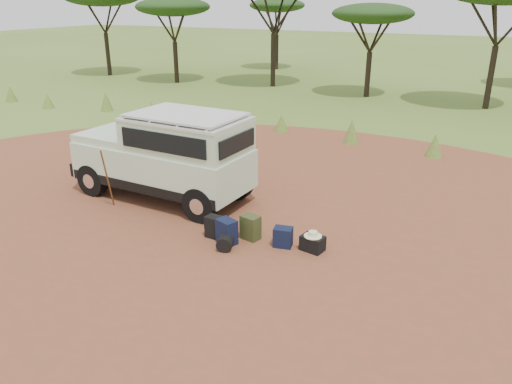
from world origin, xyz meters
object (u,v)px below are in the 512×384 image
at_px(walking_staff, 108,179).
at_px(duffel_navy, 283,237).
at_px(safari_vehicle, 167,157).
at_px(backpack_olive, 251,227).
at_px(hard_case, 313,243).
at_px(backpack_black, 214,227).
at_px(backpack_navy, 227,232).

height_order(walking_staff, duffel_navy, walking_staff).
bearing_deg(safari_vehicle, walking_staff, -122.45).
distance_m(backpack_olive, hard_case, 1.44).
relative_size(backpack_black, backpack_olive, 0.91).
relative_size(safari_vehicle, walking_staff, 2.98).
relative_size(safari_vehicle, duffel_navy, 11.34).
height_order(backpack_navy, backpack_olive, backpack_navy).
bearing_deg(backpack_black, backpack_olive, 24.44).
relative_size(backpack_black, backpack_navy, 0.90).
relative_size(walking_staff, duffel_navy, 3.80).
distance_m(backpack_black, backpack_olive, 0.81).
xyz_separation_m(safari_vehicle, hard_case, (4.50, -1.07, -0.98)).
bearing_deg(duffel_navy, walking_staff, 170.30).
xyz_separation_m(backpack_olive, duffel_navy, (0.79, -0.00, -0.06)).
bearing_deg(duffel_navy, backpack_black, 179.59).
height_order(backpack_olive, duffel_navy, backpack_olive).
bearing_deg(walking_staff, backpack_navy, -27.39).
bearing_deg(walking_staff, backpack_black, -25.57).
bearing_deg(backpack_navy, safari_vehicle, 170.27).
distance_m(walking_staff, hard_case, 5.44).
xyz_separation_m(walking_staff, backpack_black, (3.21, -0.18, -0.56)).
bearing_deg(backpack_navy, duffel_navy, 41.39).
distance_m(backpack_black, duffel_navy, 1.58).
relative_size(backpack_black, duffel_navy, 1.15).
bearing_deg(duffel_navy, backpack_olive, 168.82).
distance_m(safari_vehicle, hard_case, 4.73).
bearing_deg(hard_case, backpack_black, -159.15).
relative_size(backpack_navy, hard_case, 1.18).
distance_m(backpack_olive, duffel_navy, 0.79).
distance_m(backpack_black, hard_case, 2.23).
bearing_deg(backpack_black, walking_staff, -179.87).
bearing_deg(walking_staff, safari_vehicle, 32.82).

